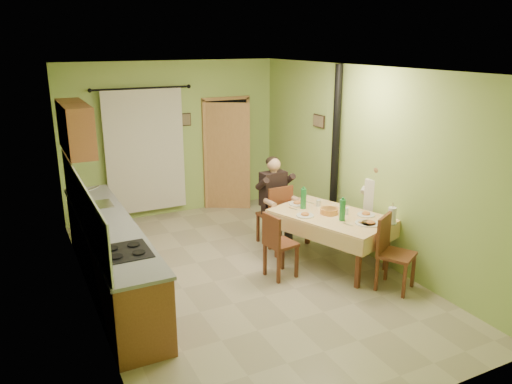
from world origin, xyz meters
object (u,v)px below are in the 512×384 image
chair_right (378,235)px  stove_flue (334,178)px  chair_near (394,268)px  man_right (380,199)px  dining_table (331,239)px  chair_far (274,226)px  chair_left (280,257)px  man_far (274,191)px

chair_right → stove_flue: stove_flue is taller
chair_near → man_right: size_ratio=0.71×
dining_table → stove_flue: (0.60, 0.82, 0.64)m
chair_far → chair_left: bearing=-118.0°
chair_right → chair_left: bearing=64.3°
stove_flue → man_far: bearing=167.6°
chair_far → chair_right: (1.23, -1.04, 0.00)m
dining_table → chair_right: 0.86m
chair_near → stove_flue: stove_flue is taller
chair_far → chair_near: (0.68, -2.03, -0.00)m
man_right → stove_flue: size_ratio=0.50×
chair_right → chair_left: (-1.72, -0.02, -0.00)m
chair_far → man_far: size_ratio=0.71×
stove_flue → chair_left: bearing=-149.6°
man_far → stove_flue: bearing=-15.7°
dining_table → chair_near: chair_near is taller
stove_flue → dining_table: bearing=-126.1°
chair_near → chair_left: size_ratio=1.06×
chair_far → stove_flue: size_ratio=0.35×
chair_near → chair_left: (-1.16, 0.97, -0.00)m
chair_right → man_right: man_right is taller
chair_near → man_far: man_far is taller
chair_left → man_far: 1.32m
chair_near → man_right: 1.27m
chair_right → stove_flue: size_ratio=0.36×
chair_near → chair_right: 1.14m
chair_right → chair_left: size_ratio=1.09×
man_right → chair_far: bearing=23.0°
chair_far → chair_right: 1.61m
chair_right → man_far: size_ratio=0.73×
chair_far → man_right: 1.71m
chair_far → man_right: bearing=-43.8°
man_far → chair_near: bearing=-75.0°
chair_right → man_far: (-1.23, 1.05, 0.59)m
chair_right → man_right: 0.59m
man_far → stove_flue: size_ratio=0.50×
man_far → man_right: size_ratio=1.00×
dining_table → chair_right: size_ratio=1.90×
dining_table → man_right: man_right is taller
dining_table → stove_flue: 1.21m
dining_table → chair_near: bearing=-93.2°
man_far → stove_flue: stove_flue is taller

